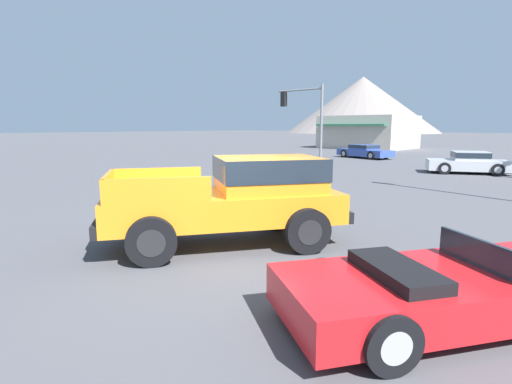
% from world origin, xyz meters
% --- Properties ---
extents(ground_plane, '(320.00, 320.00, 0.00)m').
position_xyz_m(ground_plane, '(0.00, 0.00, 0.00)').
color(ground_plane, '#4C4C51').
extents(orange_pickup_truck, '(4.38, 5.43, 1.91)m').
position_xyz_m(orange_pickup_truck, '(-0.02, 0.45, 1.09)').
color(orange_pickup_truck, orange).
rests_on(orange_pickup_truck, ground_plane).
extents(red_convertible_car, '(3.90, 4.77, 1.08)m').
position_xyz_m(red_convertible_car, '(4.51, -0.12, 0.44)').
color(red_convertible_car, red).
rests_on(red_convertible_car, ground_plane).
extents(parked_car_blue, '(4.80, 2.73, 1.08)m').
position_xyz_m(parked_car_blue, '(-9.82, 24.00, 0.56)').
color(parked_car_blue, '#334C9E').
rests_on(parked_car_blue, ground_plane).
extents(parked_car_silver, '(4.46, 3.45, 1.20)m').
position_xyz_m(parked_car_silver, '(-0.48, 18.33, 0.61)').
color(parked_car_silver, '#B7BABF').
rests_on(parked_car_silver, ground_plane).
extents(traffic_light_main, '(3.39, 0.38, 5.00)m').
position_xyz_m(traffic_light_main, '(-8.92, 14.51, 3.50)').
color(traffic_light_main, slate).
rests_on(traffic_light_main, ground_plane).
extents(storefront_building, '(9.28, 8.44, 3.72)m').
position_xyz_m(storefront_building, '(-16.83, 37.56, 1.86)').
color(storefront_building, '#BCB2A3').
rests_on(storefront_building, ground_plane).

